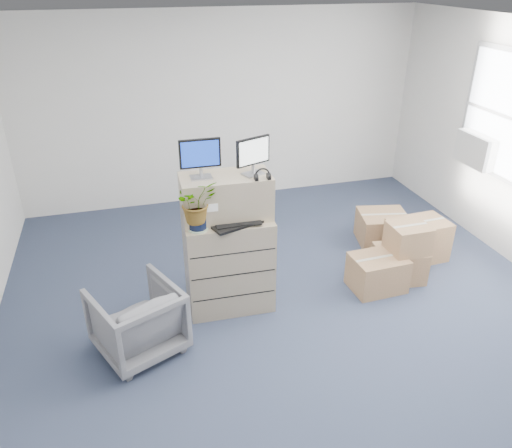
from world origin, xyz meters
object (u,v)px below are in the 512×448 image
(monitor_right, at_px, (253,154))
(office_chair, at_px, (137,317))
(filing_cabinet_lower, at_px, (229,263))
(keyboard, at_px, (237,224))
(monitor_left, at_px, (200,156))
(potted_plant, at_px, (197,207))
(water_bottle, at_px, (235,202))

(monitor_right, bearing_deg, office_chair, -179.80)
(filing_cabinet_lower, relative_size, keyboard, 2.07)
(monitor_left, height_order, potted_plant, monitor_left)
(filing_cabinet_lower, relative_size, office_chair, 1.38)
(monitor_right, relative_size, water_bottle, 1.31)
(monitor_left, distance_m, potted_plant, 0.48)
(keyboard, height_order, potted_plant, potted_plant)
(filing_cabinet_lower, relative_size, water_bottle, 3.64)
(monitor_left, bearing_deg, keyboard, -36.02)
(potted_plant, bearing_deg, office_chair, -152.97)
(filing_cabinet_lower, relative_size, monitor_left, 2.63)
(keyboard, bearing_deg, water_bottle, 62.06)
(monitor_right, relative_size, office_chair, 0.50)
(potted_plant, relative_size, office_chair, 0.68)
(water_bottle, distance_m, office_chair, 1.46)
(water_bottle, relative_size, potted_plant, 0.56)
(monitor_right, bearing_deg, potted_plant, 173.18)
(keyboard, bearing_deg, filing_cabinet_lower, 92.13)
(monitor_right, distance_m, water_bottle, 0.54)
(monitor_left, height_order, water_bottle, monitor_left)
(filing_cabinet_lower, bearing_deg, office_chair, -152.16)
(monitor_left, bearing_deg, filing_cabinet_lower, -12.74)
(potted_plant, distance_m, office_chair, 1.17)
(monitor_left, relative_size, potted_plant, 0.77)
(monitor_left, relative_size, monitor_right, 1.06)
(filing_cabinet_lower, distance_m, potted_plant, 0.83)
(monitor_left, relative_size, keyboard, 0.79)
(monitor_left, xyz_separation_m, water_bottle, (0.33, 0.01, -0.52))
(monitor_left, distance_m, water_bottle, 0.62)
(monitor_right, height_order, office_chair, monitor_right)
(office_chair, bearing_deg, monitor_left, -168.48)
(water_bottle, xyz_separation_m, potted_plant, (-0.42, -0.21, 0.09))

